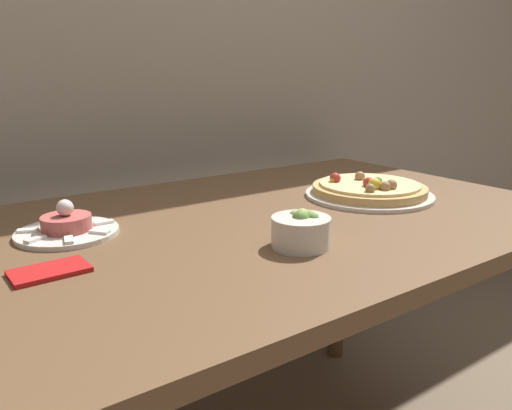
{
  "coord_description": "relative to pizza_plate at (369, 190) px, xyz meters",
  "views": [
    {
      "loc": [
        -0.63,
        -0.43,
        1.09
      ],
      "look_at": [
        -0.04,
        0.41,
        0.82
      ],
      "focal_mm": 35.0,
      "sensor_mm": 36.0,
      "label": 1
    }
  ],
  "objects": [
    {
      "name": "small_bowl",
      "position": [
        -0.39,
        -0.19,
        0.01
      ],
      "size": [
        0.11,
        0.11,
        0.07
      ],
      "color": "silver",
      "rests_on": "dining_table"
    },
    {
      "name": "napkin",
      "position": [
        -0.8,
        -0.05,
        -0.01
      ],
      "size": [
        0.12,
        0.08,
        0.01
      ],
      "color": "red",
      "rests_on": "dining_table"
    },
    {
      "name": "pizza_plate",
      "position": [
        0.0,
        0.0,
        0.0
      ],
      "size": [
        0.33,
        0.33,
        0.06
      ],
      "color": "silver",
      "rests_on": "dining_table"
    },
    {
      "name": "tartare_plate",
      "position": [
        -0.73,
        0.14,
        -0.0
      ],
      "size": [
        0.2,
        0.2,
        0.07
      ],
      "color": "silver",
      "rests_on": "dining_table"
    },
    {
      "name": "dining_table",
      "position": [
        -0.33,
        0.02,
        -0.11
      ],
      "size": [
        1.42,
        0.9,
        0.78
      ],
      "color": "brown",
      "rests_on": "ground_plane"
    }
  ]
}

